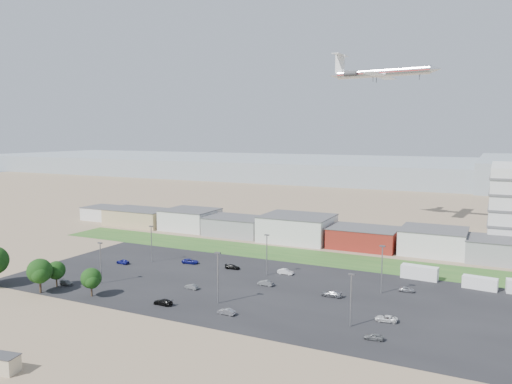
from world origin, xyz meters
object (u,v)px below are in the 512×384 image
Objects in this scene: parked_car_0 at (386,318)px; parked_car_3 at (163,302)px; box_trailer_a at (420,272)px; parked_car_9 at (190,261)px; portable_shed at (1,363)px; parked_car_6 at (232,267)px; parked_car_10 at (66,283)px; parked_car_12 at (332,294)px; parked_car_4 at (192,287)px; parked_car_13 at (227,312)px; parked_car_2 at (374,337)px; parked_car_8 at (407,289)px; parked_car_11 at (286,272)px; airliner at (382,72)px; parked_car_5 at (123,262)px; parked_car_7 at (266,283)px.

parked_car_0 is 0.98× the size of parked_car_3.
parked_car_9 is (-57.30, -12.10, -0.96)m from box_trailer_a.
portable_shed is 63.80m from parked_car_6.
parked_car_12 is (57.48, 18.73, 0.10)m from parked_car_10.
parked_car_0 is at bearing 96.57° from parked_car_4.
box_trailer_a is at bearing 134.02° from parked_car_3.
parked_car_9 is 32.27m from parked_car_10.
box_trailer_a is 46.11m from parked_car_6.
parked_car_2 is at bearing 92.64° from parked_car_13.
parked_car_6 is at bearing -96.18° from parked_car_9.
parked_car_8 is 17.28m from parked_car_12.
parked_car_0 reaches higher than parked_car_2.
box_trailer_a is 32.14m from parked_car_11.
airliner reaches higher than parked_car_8.
parked_car_3 is 0.95× the size of parked_car_12.
box_trailer_a is 2.00× the size of parked_car_3.
parked_car_2 is 74.24m from parked_car_5.
parked_car_2 reaches higher than parked_car_4.
parked_car_10 is (-27.64, -10.11, -0.00)m from parked_car_4.
parked_car_5 is 1.08× the size of parked_car_8.
parked_car_0 is 19.50m from parked_car_8.
parked_car_3 is at bearing -86.84° from parked_car_10.
parked_car_3 is at bearing 9.91° from parked_car_4.
parked_car_4 is (-21.05, -94.45, -56.05)m from airliner.
parked_car_7 is 16.02m from parked_car_12.
airliner is 10.99× the size of parked_car_7.
parked_car_12 is at bearing -130.13° from parked_car_0.
parked_car_6 is (-0.22, 29.89, -0.04)m from parked_car_3.
parked_car_4 is 0.93× the size of parked_car_13.
box_trailer_a is 2.26× the size of parked_car_10.
parked_car_7 reaches higher than parked_car_10.
airliner reaches higher than parked_car_9.
parked_car_4 is 22.21m from parked_car_9.
parked_car_6 is 0.99× the size of parked_car_11.
airliner reaches higher than parked_car_5.
parked_car_9 is 1.27× the size of parked_car_13.
parked_car_0 is at bearing 86.34° from parked_car_5.
airliner is 101.92m from parked_car_7.
parked_car_2 is 42.53m from parked_car_3.
box_trailer_a is 40.40m from parked_car_2.
parked_car_4 is at bearing -152.75° from parked_car_9.
parked_car_2 is at bearing -84.13° from parked_car_10.
airliner is at bearing 70.28° from portable_shed.
parked_car_7 is 45.92m from parked_car_10.
box_trailer_a is at bearing -63.77° from airliner.
parked_car_8 is at bearing -96.39° from parked_car_9.
parked_car_5 is 0.82× the size of parked_car_9.
parked_car_5 is 44.04m from parked_car_11.
portable_shed is 1.32× the size of parked_car_11.
portable_shed is 39.19m from parked_car_13.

